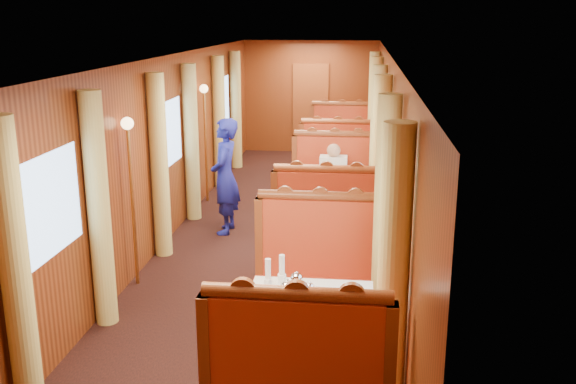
# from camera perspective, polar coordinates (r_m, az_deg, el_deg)

# --- Properties ---
(floor) EXTENTS (3.00, 12.00, 0.01)m
(floor) POSITION_cam_1_polar(r_m,az_deg,el_deg) (9.02, -1.05, -4.11)
(floor) COLOR black
(floor) RESTS_ON ground
(ceiling) EXTENTS (3.00, 12.00, 0.01)m
(ceiling) POSITION_cam_1_polar(r_m,az_deg,el_deg) (8.52, -1.13, 11.94)
(ceiling) COLOR silver
(ceiling) RESTS_ON wall_left
(wall_far) EXTENTS (3.00, 0.01, 2.50)m
(wall_far) POSITION_cam_1_polar(r_m,az_deg,el_deg) (14.58, 2.03, 8.42)
(wall_far) COLOR brown
(wall_far) RESTS_ON floor
(wall_left) EXTENTS (0.01, 12.00, 2.50)m
(wall_left) POSITION_cam_1_polar(r_m,az_deg,el_deg) (9.00, -10.61, 3.84)
(wall_left) COLOR brown
(wall_left) RESTS_ON floor
(wall_right) EXTENTS (0.01, 12.00, 2.50)m
(wall_right) POSITION_cam_1_polar(r_m,az_deg,el_deg) (8.62, 8.86, 3.41)
(wall_right) COLOR brown
(wall_right) RESTS_ON floor
(doorway_far) EXTENTS (0.80, 0.04, 2.00)m
(doorway_far) POSITION_cam_1_polar(r_m,az_deg,el_deg) (14.59, 2.01, 7.43)
(doorway_far) COLOR brown
(doorway_far) RESTS_ON floor
(table_near) EXTENTS (1.05, 0.72, 0.75)m
(table_near) POSITION_cam_1_polar(r_m,az_deg,el_deg) (5.60, 1.96, -12.66)
(table_near) COLOR white
(table_near) RESTS_ON floor
(banquette_near_aft) EXTENTS (1.30, 0.55, 1.34)m
(banquette_near_aft) POSITION_cam_1_polar(r_m,az_deg,el_deg) (6.50, 2.68, -8.09)
(banquette_near_aft) COLOR #AD1813
(banquette_near_aft) RESTS_ON floor
(table_mid) EXTENTS (1.05, 0.72, 0.75)m
(table_mid) POSITION_cam_1_polar(r_m,az_deg,el_deg) (8.84, 3.77, -2.00)
(table_mid) COLOR white
(table_mid) RESTS_ON floor
(banquette_mid_fwd) EXTENTS (1.30, 0.55, 1.34)m
(banquette_mid_fwd) POSITION_cam_1_polar(r_m,az_deg,el_deg) (7.87, 3.41, -3.85)
(banquette_mid_fwd) COLOR #AD1813
(banquette_mid_fwd) RESTS_ON floor
(banquette_mid_aft) EXTENTS (1.30, 0.55, 1.34)m
(banquette_mid_aft) POSITION_cam_1_polar(r_m,az_deg,el_deg) (9.80, 4.06, 0.03)
(banquette_mid_aft) COLOR #AD1813
(banquette_mid_aft) RESTS_ON floor
(table_far) EXTENTS (1.05, 0.72, 0.75)m
(table_far) POSITION_cam_1_polar(r_m,az_deg,el_deg) (12.23, 4.58, 2.87)
(table_far) COLOR white
(table_far) RESTS_ON floor
(banquette_far_fwd) EXTENTS (1.30, 0.55, 1.34)m
(banquette_far_fwd) POSITION_cam_1_polar(r_m,az_deg,el_deg) (11.23, 4.40, 2.00)
(banquette_far_fwd) COLOR #AD1813
(banquette_far_fwd) RESTS_ON floor
(banquette_far_aft) EXTENTS (1.30, 0.55, 1.34)m
(banquette_far_aft) POSITION_cam_1_polar(r_m,az_deg,el_deg) (13.21, 4.74, 4.02)
(banquette_far_aft) COLOR #AD1813
(banquette_far_aft) RESTS_ON floor
(tea_tray) EXTENTS (0.40, 0.34, 0.01)m
(tea_tray) POSITION_cam_1_polar(r_m,az_deg,el_deg) (5.42, 0.50, -9.16)
(tea_tray) COLOR silver
(tea_tray) RESTS_ON table_near
(teapot_left) EXTENTS (0.18, 0.16, 0.13)m
(teapot_left) POSITION_cam_1_polar(r_m,az_deg,el_deg) (5.31, -0.14, -9.01)
(teapot_left) COLOR silver
(teapot_left) RESTS_ON tea_tray
(teapot_right) EXTENTS (0.16, 0.14, 0.12)m
(teapot_right) POSITION_cam_1_polar(r_m,az_deg,el_deg) (5.33, 1.90, -9.01)
(teapot_right) COLOR silver
(teapot_right) RESTS_ON tea_tray
(teapot_back) EXTENTS (0.20, 0.16, 0.14)m
(teapot_back) POSITION_cam_1_polar(r_m,az_deg,el_deg) (5.44, 0.77, -8.30)
(teapot_back) COLOR silver
(teapot_back) RESTS_ON tea_tray
(fruit_plate) EXTENTS (0.23, 0.23, 0.05)m
(fruit_plate) POSITION_cam_1_polar(r_m,az_deg,el_deg) (5.29, 4.77, -9.71)
(fruit_plate) COLOR white
(fruit_plate) RESTS_ON table_near
(cup_inboard) EXTENTS (0.08, 0.08, 0.26)m
(cup_inboard) POSITION_cam_1_polar(r_m,az_deg,el_deg) (5.54, -1.79, -7.50)
(cup_inboard) COLOR white
(cup_inboard) RESTS_ON table_near
(cup_outboard) EXTENTS (0.08, 0.08, 0.26)m
(cup_outboard) POSITION_cam_1_polar(r_m,az_deg,el_deg) (5.62, -0.55, -7.13)
(cup_outboard) COLOR white
(cup_outboard) RESTS_ON table_near
(rose_vase_mid) EXTENTS (0.06, 0.06, 0.36)m
(rose_vase_mid) POSITION_cam_1_polar(r_m,az_deg,el_deg) (8.69, 4.00, 1.48)
(rose_vase_mid) COLOR silver
(rose_vase_mid) RESTS_ON table_mid
(rose_vase_far) EXTENTS (0.06, 0.06, 0.36)m
(rose_vase_far) POSITION_cam_1_polar(r_m,az_deg,el_deg) (12.15, 4.77, 5.44)
(rose_vase_far) COLOR silver
(rose_vase_far) RESTS_ON table_far
(window_left_near) EXTENTS (0.01, 1.20, 0.90)m
(window_left_near) POSITION_cam_1_polar(r_m,az_deg,el_deg) (5.79, -20.56, -1.23)
(window_left_near) COLOR #87ADDD
(window_left_near) RESTS_ON wall_left
(curtain_left_near_a) EXTENTS (0.22, 0.22, 2.35)m
(curtain_left_near_a) POSITION_cam_1_polar(r_m,az_deg,el_deg) (5.18, -23.07, -6.63)
(curtain_left_near_a) COLOR #D8CA6E
(curtain_left_near_a) RESTS_ON floor
(curtain_left_near_b) EXTENTS (0.22, 0.22, 2.35)m
(curtain_left_near_b) POSITION_cam_1_polar(r_m,az_deg,el_deg) (6.50, -16.46, -1.66)
(curtain_left_near_b) COLOR #D8CA6E
(curtain_left_near_b) RESTS_ON floor
(window_right_near) EXTENTS (0.01, 1.20, 0.90)m
(window_right_near) POSITION_cam_1_polar(r_m,az_deg,el_deg) (5.19, 10.20, -2.35)
(window_right_near) COLOR #87ADDD
(window_right_near) RESTS_ON wall_right
(curtain_right_near_a) EXTENTS (0.22, 0.22, 2.35)m
(curtain_right_near_a) POSITION_cam_1_polar(r_m,az_deg,el_deg) (4.55, 9.29, -8.60)
(curtain_right_near_a) COLOR #D8CA6E
(curtain_right_near_a) RESTS_ON floor
(curtain_right_near_b) EXTENTS (0.22, 0.22, 2.35)m
(curtain_right_near_b) POSITION_cam_1_polar(r_m,az_deg,el_deg) (6.01, 8.64, -2.58)
(curtain_right_near_b) COLOR #D8CA6E
(curtain_right_near_b) RESTS_ON floor
(window_left_mid) EXTENTS (0.01, 1.20, 0.90)m
(window_left_mid) POSITION_cam_1_polar(r_m,az_deg,el_deg) (8.96, -10.59, 5.09)
(window_left_mid) COLOR #87ADDD
(window_left_mid) RESTS_ON wall_left
(curtain_left_mid_a) EXTENTS (0.22, 0.22, 2.35)m
(curtain_left_mid_a) POSITION_cam_1_polar(r_m,az_deg,el_deg) (8.26, -11.35, 2.23)
(curtain_left_mid_a) COLOR #D8CA6E
(curtain_left_mid_a) RESTS_ON floor
(curtain_left_mid_b) EXTENTS (0.22, 0.22, 2.35)m
(curtain_left_mid_b) POSITION_cam_1_polar(r_m,az_deg,el_deg) (9.72, -8.59, 4.32)
(curtain_left_mid_b) COLOR #D8CA6E
(curtain_left_mid_b) RESTS_ON floor
(window_right_mid) EXTENTS (0.01, 1.20, 0.90)m
(window_right_mid) POSITION_cam_1_polar(r_m,az_deg,el_deg) (8.58, 8.81, 4.72)
(window_right_mid) COLOR #87ADDD
(window_right_mid) RESTS_ON wall_right
(curtain_right_mid_a) EXTENTS (0.22, 0.22, 2.35)m
(curtain_right_mid_a) POSITION_cam_1_polar(r_m,az_deg,el_deg) (7.87, 8.17, 1.75)
(curtain_right_mid_a) COLOR #D8CA6E
(curtain_right_mid_a) RESTS_ON floor
(curtain_right_mid_b) EXTENTS (0.22, 0.22, 2.35)m
(curtain_right_mid_b) POSITION_cam_1_polar(r_m,az_deg,el_deg) (9.40, 7.94, 3.97)
(curtain_right_mid_b) COLOR #D8CA6E
(curtain_right_mid_b) RESTS_ON floor
(window_left_far) EXTENTS (0.01, 1.20, 0.90)m
(window_left_far) POSITION_cam_1_polar(r_m,az_deg,el_deg) (12.31, -5.87, 8.01)
(window_left_far) COLOR #87ADDD
(window_left_far) RESTS_ON wall_left
(curtain_left_far_a) EXTENTS (0.22, 0.22, 2.35)m
(curtain_left_far_a) POSITION_cam_1_polar(r_m,az_deg,el_deg) (11.58, -6.13, 6.16)
(curtain_left_far_a) COLOR #D8CA6E
(curtain_left_far_a) RESTS_ON floor
(curtain_left_far_b) EXTENTS (0.22, 0.22, 2.35)m
(curtain_left_far_b) POSITION_cam_1_polar(r_m,az_deg,el_deg) (13.09, -4.66, 7.25)
(curtain_left_far_b) COLOR #D8CA6E
(curtain_left_far_b) RESTS_ON floor
(window_right_far) EXTENTS (0.01, 1.20, 0.90)m
(window_right_far) POSITION_cam_1_polar(r_m,az_deg,el_deg) (12.04, 8.21, 7.77)
(window_right_far) COLOR #87ADDD
(window_right_far) RESTS_ON wall_right
(curtain_right_far_a) EXTENTS (0.22, 0.22, 2.35)m
(curtain_right_far_a) POSITION_cam_1_polar(r_m,az_deg,el_deg) (11.31, 7.73, 5.89)
(curtain_right_far_a) COLOR #D8CA6E
(curtain_right_far_a) RESTS_ON floor
(curtain_right_far_b) EXTENTS (0.22, 0.22, 2.35)m
(curtain_right_far_b) POSITION_cam_1_polar(r_m,az_deg,el_deg) (12.85, 7.61, 7.02)
(curtain_right_far_b) COLOR #D8CA6E
(curtain_right_far_b) RESTS_ON floor
(sconce_left_fore) EXTENTS (0.14, 0.14, 1.95)m
(sconce_left_fore) POSITION_cam_1_polar(r_m,az_deg,el_deg) (7.33, -13.85, 2.11)
(sconce_left_fore) COLOR #BF8C3F
(sconce_left_fore) RESTS_ON floor
(sconce_right_fore) EXTENTS (0.14, 0.14, 1.95)m
(sconce_right_fore) POSITION_cam_1_polar(r_m,az_deg,el_deg) (6.88, 8.61, 1.55)
(sconce_right_fore) COLOR #BF8C3F
(sconce_right_fore) RESTS_ON floor
(sconce_left_aft) EXTENTS (0.14, 0.14, 1.95)m
(sconce_left_aft) POSITION_cam_1_polar(r_m,az_deg,el_deg) (10.62, -7.40, 6.43)
(sconce_left_aft) COLOR #BF8C3F
(sconce_left_aft) RESTS_ON floor
(sconce_right_aft) EXTENTS (0.14, 0.14, 1.95)m
(sconce_right_aft) POSITION_cam_1_polar(r_m,az_deg,el_deg) (10.32, 7.98, 6.16)
(sconce_right_aft) COLOR #BF8C3F
(sconce_right_aft) RESTS_ON floor
(steward) EXTENTS (0.41, 0.61, 1.65)m
(steward) POSITION_cam_1_polar(r_m,az_deg,el_deg) (9.09, -5.61, 1.39)
(steward) COLOR navy
(steward) RESTS_ON floor
(passenger) EXTENTS (0.40, 0.44, 0.76)m
(passenger) POSITION_cam_1_polar(r_m,az_deg,el_deg) (9.47, 4.03, 1.48)
(passenger) COLOR beige
(passenger) RESTS_ON banquette_mid_aft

